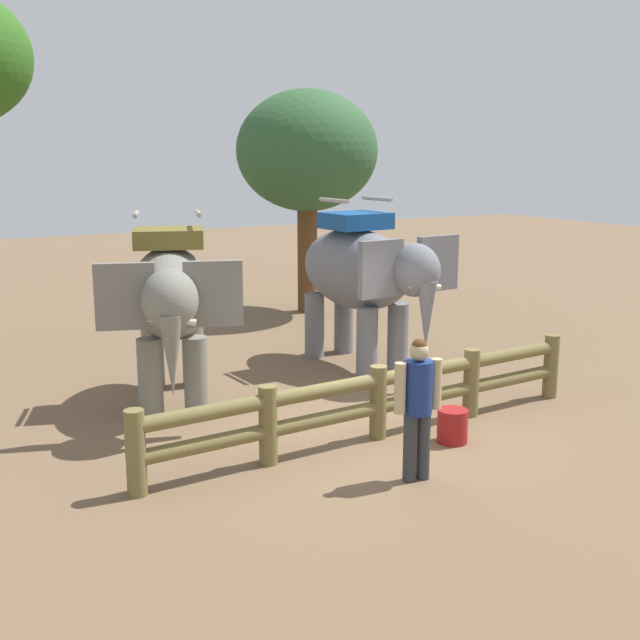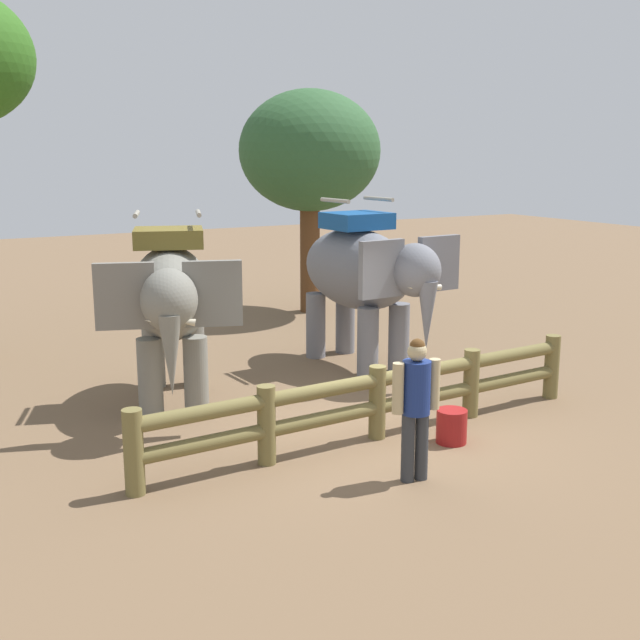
% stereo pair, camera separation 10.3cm
% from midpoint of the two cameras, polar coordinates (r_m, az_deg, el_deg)
% --- Properties ---
extents(ground_plane, '(60.00, 60.00, 0.00)m').
position_cam_midpoint_polar(ground_plane, '(11.58, 3.34, -8.11)').
color(ground_plane, brown).
extents(log_fence, '(7.30, 0.64, 1.05)m').
position_cam_midpoint_polar(log_fence, '(11.22, 3.93, -5.50)').
color(log_fence, brown).
rests_on(log_fence, ground).
extents(elephant_near_left, '(2.53, 3.65, 3.06)m').
position_cam_midpoint_polar(elephant_near_left, '(12.60, -10.90, 1.47)').
color(elephant_near_left, gray).
rests_on(elephant_near_left, ground).
extents(elephant_center, '(2.09, 3.67, 3.15)m').
position_cam_midpoint_polar(elephant_center, '(14.66, 2.89, 3.32)').
color(elephant_center, slate).
rests_on(elephant_center, ground).
extents(tourist_woman_in_black, '(0.63, 0.39, 1.79)m').
position_cam_midpoint_polar(tourist_woman_in_black, '(9.74, 6.73, -5.66)').
color(tourist_woman_in_black, '#2F3236').
rests_on(tourist_woman_in_black, ground).
extents(tree_far_left, '(3.45, 3.45, 5.46)m').
position_cam_midpoint_polar(tree_far_left, '(19.77, -1.09, 11.89)').
color(tree_far_left, brown).
rests_on(tree_far_left, ground).
extents(feed_bucket, '(0.43, 0.43, 0.47)m').
position_cam_midpoint_polar(feed_bucket, '(11.29, 9.21, -7.50)').
color(feed_bucket, maroon).
rests_on(feed_bucket, ground).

